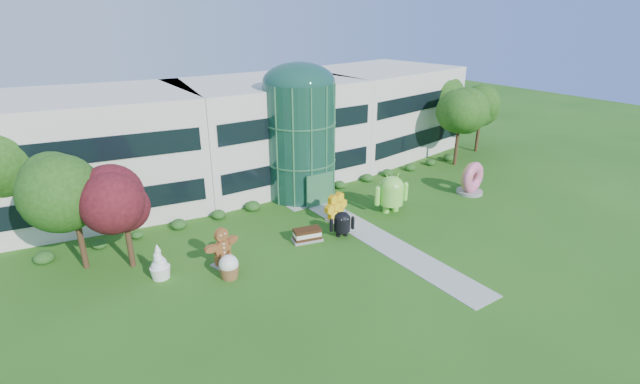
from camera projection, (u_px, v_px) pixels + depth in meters
ground at (392, 247)px, 32.07m from camera, size 140.00×140.00×0.00m
building at (267, 130)px, 44.21m from camera, size 46.00×15.00×9.30m
atrium at (300, 141)px, 39.50m from camera, size 6.00×6.00×9.80m
walkway at (374, 236)px, 33.60m from camera, size 2.40×20.00×0.04m
tree_red at (126, 224)px, 28.64m from camera, size 4.00×4.00×6.00m
trees_backdrop at (294, 146)px, 40.53m from camera, size 52.00×8.00×8.40m
android_green at (392, 191)px, 37.09m from camera, size 3.49×2.68×3.55m
android_black at (342, 222)px, 33.28m from camera, size 2.27×1.89×2.21m
donut at (471, 178)px, 40.96m from camera, size 3.03×1.79×2.97m
gingerbread at (222, 246)px, 29.46m from camera, size 3.02×1.79×2.62m
ice_cream_sandwich at (307, 235)px, 32.80m from camera, size 2.28×1.51×0.93m
honeycomb at (336, 207)px, 36.07m from camera, size 2.63×1.45×1.95m
froyo at (159, 262)px, 28.04m from camera, size 1.46×1.46×2.25m
cupcake at (229, 267)px, 28.18m from camera, size 1.40×1.40×1.54m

